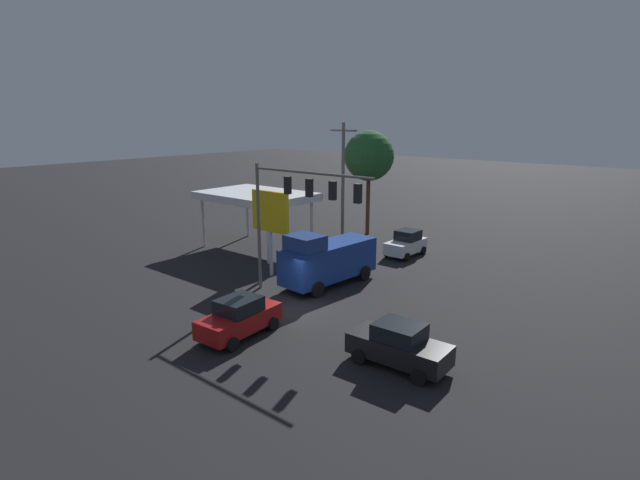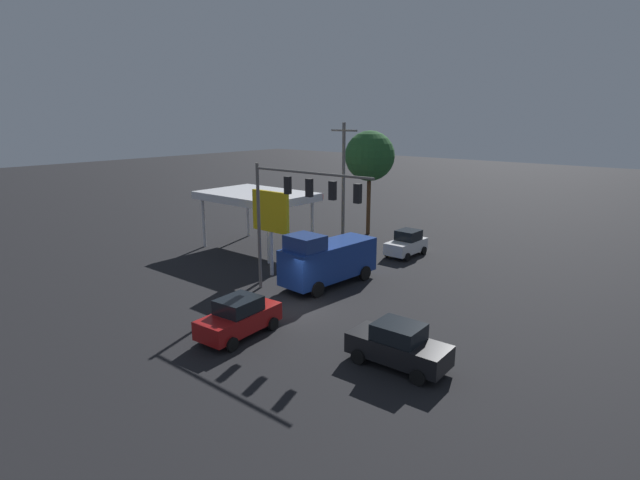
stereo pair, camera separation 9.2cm
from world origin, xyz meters
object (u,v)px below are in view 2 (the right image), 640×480
utility_pole (343,184)px  price_sign (271,215)px  traffic_signal_assembly (298,199)px  hatchback_crossing (407,244)px  delivery_truck (327,259)px  sedan_far (398,345)px  street_tree (370,156)px  sedan_waiting (239,317)px

utility_pole → price_sign: 8.34m
traffic_signal_assembly → price_sign: bearing=-26.2°
traffic_signal_assembly → hatchback_crossing: bearing=-89.9°
delivery_truck → sedan_far: 11.07m
sedan_far → traffic_signal_assembly: bearing=-22.4°
street_tree → utility_pole: bearing=105.2°
traffic_signal_assembly → hatchback_crossing: traffic_signal_assembly is taller
delivery_truck → price_sign: bearing=-74.2°
price_sign → sedan_waiting: (-5.61, 7.81, -3.23)m
utility_pole → sedan_far: size_ratio=2.25×
price_sign → sedan_far: 14.66m
price_sign → street_tree: (1.87, -14.18, 2.87)m
traffic_signal_assembly → street_tree: (6.40, -16.41, 1.09)m
utility_pole → hatchback_crossing: utility_pole is taller
sedan_waiting → sedan_far: bearing=102.8°
sedan_waiting → hatchback_crossing: bearing=179.3°
traffic_signal_assembly → street_tree: 17.65m
sedan_far → sedan_waiting: bearing=15.2°
sedan_waiting → street_tree: size_ratio=0.49×
price_sign → hatchback_crossing: price_sign is taller
delivery_truck → street_tree: (6.01, -13.35, 5.35)m
utility_pole → street_tree: (1.61, -5.92, 1.75)m
sedan_far → hatchback_crossing: bearing=-62.7°
traffic_signal_assembly → sedan_far: 10.52m
utility_pole → sedan_waiting: 17.65m
delivery_truck → hatchback_crossing: (-0.37, -9.29, -0.75)m
price_sign → hatchback_crossing: bearing=-114.1°
price_sign → traffic_signal_assembly: bearing=153.8°
utility_pole → sedan_far: bearing=134.4°
delivery_truck → sedan_far: (-9.06, 6.31, -0.74)m
traffic_signal_assembly → sedan_waiting: 7.57m
utility_pole → sedan_waiting: (-5.87, 16.07, -4.35)m
traffic_signal_assembly → sedan_far: size_ratio=1.89×
utility_pole → delivery_truck: (-4.40, 7.43, -3.61)m
street_tree → delivery_truck: bearing=114.2°
sedan_far → sedan_waiting: 7.93m
sedan_waiting → price_sign: bearing=-148.5°
utility_pole → sedan_waiting: bearing=110.1°
delivery_truck → traffic_signal_assembly: bearing=11.9°
street_tree → traffic_signal_assembly: bearing=111.3°
utility_pole → delivery_truck: utility_pole is taller
price_sign → hatchback_crossing: size_ratio=1.50×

